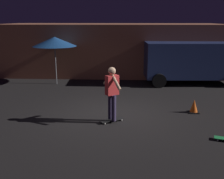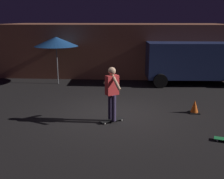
{
  "view_description": "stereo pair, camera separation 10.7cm",
  "coord_description": "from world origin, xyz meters",
  "px_view_note": "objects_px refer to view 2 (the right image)",
  "views": [
    {
      "loc": [
        0.45,
        -8.67,
        3.15
      ],
      "look_at": [
        0.05,
        -0.62,
        1.05
      ],
      "focal_mm": 43.86,
      "sensor_mm": 36.0,
      "label": 1
    },
    {
      "loc": [
        0.55,
        -8.66,
        3.15
      ],
      "look_at": [
        0.05,
        -0.62,
        1.05
      ],
      "focal_mm": 43.86,
      "sensor_mm": 36.0,
      "label": 2
    }
  ],
  "objects_px": {
    "parked_van": "(194,60)",
    "skateboard_ridden": "(112,120)",
    "skater": "(112,90)",
    "patio_umbrella": "(56,42)",
    "traffic_cone": "(195,107)"
  },
  "relations": [
    {
      "from": "skater",
      "to": "traffic_cone",
      "type": "height_order",
      "value": "skater"
    },
    {
      "from": "patio_umbrella",
      "to": "parked_van",
      "type": "bearing_deg",
      "value": 4.63
    },
    {
      "from": "skateboard_ridden",
      "to": "parked_van",
      "type": "bearing_deg",
      "value": 56.51
    },
    {
      "from": "parked_van",
      "to": "skateboard_ridden",
      "type": "xyz_separation_m",
      "value": [
        -3.68,
        -5.57,
        -1.11
      ]
    },
    {
      "from": "parked_van",
      "to": "traffic_cone",
      "type": "bearing_deg",
      "value": -101.34
    },
    {
      "from": "parked_van",
      "to": "skater",
      "type": "distance_m",
      "value": 6.68
    },
    {
      "from": "parked_van",
      "to": "patio_umbrella",
      "type": "distance_m",
      "value": 6.77
    },
    {
      "from": "patio_umbrella",
      "to": "skater",
      "type": "relative_size",
      "value": 1.38
    },
    {
      "from": "skater",
      "to": "parked_van",
      "type": "bearing_deg",
      "value": 56.51
    },
    {
      "from": "patio_umbrella",
      "to": "skater",
      "type": "height_order",
      "value": "patio_umbrella"
    },
    {
      "from": "traffic_cone",
      "to": "parked_van",
      "type": "bearing_deg",
      "value": 78.66
    },
    {
      "from": "parked_van",
      "to": "traffic_cone",
      "type": "distance_m",
      "value": 4.74
    },
    {
      "from": "parked_van",
      "to": "skateboard_ridden",
      "type": "bearing_deg",
      "value": -123.49
    },
    {
      "from": "patio_umbrella",
      "to": "skateboard_ridden",
      "type": "distance_m",
      "value": 6.2
    },
    {
      "from": "patio_umbrella",
      "to": "skateboard_ridden",
      "type": "bearing_deg",
      "value": -59.12
    }
  ]
}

